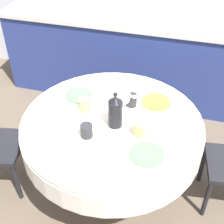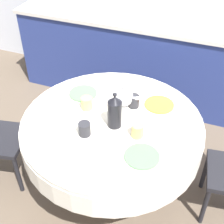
% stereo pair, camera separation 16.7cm
% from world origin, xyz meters
% --- Properties ---
extents(ground_plane, '(12.00, 12.00, 0.00)m').
position_xyz_m(ground_plane, '(0.00, 0.00, 0.00)').
color(ground_plane, brown).
extents(kitchen_counter, '(3.24, 0.64, 0.95)m').
position_xyz_m(kitchen_counter, '(0.00, 1.45, 0.48)').
color(kitchen_counter, navy).
rests_on(kitchen_counter, ground_plane).
extents(dining_table, '(1.34, 1.34, 0.75)m').
position_xyz_m(dining_table, '(0.00, 0.00, 0.63)').
color(dining_table, tan).
rests_on(dining_table, ground_plane).
extents(plate_near_left, '(0.23, 0.23, 0.01)m').
position_xyz_m(plate_near_left, '(-0.31, -0.27, 0.76)').
color(plate_near_left, white).
rests_on(plate_near_left, dining_table).
extents(cup_near_left, '(0.08, 0.08, 0.10)m').
position_xyz_m(cup_near_left, '(-0.12, -0.21, 0.80)').
color(cup_near_left, '#28282D').
rests_on(cup_near_left, dining_table).
extents(plate_near_right, '(0.23, 0.23, 0.01)m').
position_xyz_m(plate_near_right, '(0.31, -0.27, 0.76)').
color(plate_near_right, '#5BA85B').
rests_on(plate_near_right, dining_table).
extents(cup_near_right, '(0.08, 0.08, 0.10)m').
position_xyz_m(cup_near_right, '(0.22, -0.09, 0.80)').
color(cup_near_right, '#DBB766').
rests_on(cup_near_right, dining_table).
extents(plate_far_left, '(0.23, 0.23, 0.01)m').
position_xyz_m(plate_far_left, '(-0.34, 0.23, 0.76)').
color(plate_far_left, '#5BA85B').
rests_on(plate_far_left, dining_table).
extents(cup_far_left, '(0.08, 0.08, 0.10)m').
position_xyz_m(cup_far_left, '(-0.23, 0.06, 0.80)').
color(cup_far_left, '#DBB766').
rests_on(cup_far_left, dining_table).
extents(plate_far_right, '(0.23, 0.23, 0.01)m').
position_xyz_m(plate_far_right, '(0.27, 0.30, 0.76)').
color(plate_far_right, orange).
rests_on(plate_far_right, dining_table).
extents(cup_far_right, '(0.08, 0.08, 0.10)m').
position_xyz_m(cup_far_right, '(0.09, 0.22, 0.80)').
color(cup_far_right, '#28282D').
rests_on(cup_far_right, dining_table).
extents(coffee_carafe, '(0.10, 0.10, 0.28)m').
position_xyz_m(coffee_carafe, '(0.04, -0.04, 0.88)').
color(coffee_carafe, black).
rests_on(coffee_carafe, dining_table).
extents(teapot, '(0.20, 0.15, 0.19)m').
position_xyz_m(teapot, '(0.02, 0.20, 0.83)').
color(teapot, white).
rests_on(teapot, dining_table).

